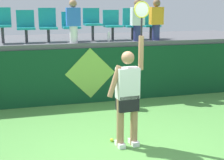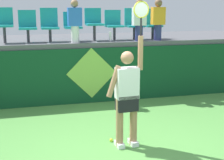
# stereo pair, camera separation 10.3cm
# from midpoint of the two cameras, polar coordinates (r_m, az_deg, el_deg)

# --- Properties ---
(ground_plane) EXTENTS (40.00, 40.00, 0.00)m
(ground_plane) POSITION_cam_midpoint_polar(r_m,az_deg,el_deg) (5.73, 2.79, -12.80)
(ground_plane) COLOR #519342
(court_back_wall) EXTENTS (10.62, 0.20, 1.39)m
(court_back_wall) POSITION_cam_midpoint_polar(r_m,az_deg,el_deg) (8.57, -3.79, 0.80)
(court_back_wall) COLOR #0F4223
(court_back_wall) RESTS_ON ground_plane
(spectator_platform) EXTENTS (10.62, 2.72, 0.12)m
(spectator_platform) POSITION_cam_midpoint_polar(r_m,az_deg,el_deg) (9.72, -5.33, 6.72)
(spectator_platform) COLOR #56565B
(spectator_platform) RESTS_ON court_back_wall
(tennis_player) EXTENTS (0.75, 0.29, 2.51)m
(tennis_player) POSITION_cam_midpoint_polar(r_m,az_deg,el_deg) (5.83, 3.07, -2.31)
(tennis_player) COLOR white
(tennis_player) RESTS_ON ground_plane
(tennis_ball) EXTENTS (0.07, 0.07, 0.07)m
(tennis_ball) POSITION_cam_midpoint_polar(r_m,az_deg,el_deg) (6.29, 0.35, -10.05)
(tennis_ball) COLOR #D1E533
(tennis_ball) RESTS_ON ground_plane
(water_bottle) EXTENTS (0.07, 0.07, 0.25)m
(water_bottle) POSITION_cam_midpoint_polar(r_m,az_deg,el_deg) (8.75, 0.04, 7.31)
(water_bottle) COLOR white
(water_bottle) RESTS_ON spectator_platform
(stadium_chair_0) EXTENTS (0.44, 0.42, 0.86)m
(stadium_chair_0) POSITION_cam_midpoint_polar(r_m,az_deg,el_deg) (8.84, -17.38, 9.15)
(stadium_chair_0) COLOR #38383D
(stadium_chair_0) RESTS_ON spectator_platform
(stadium_chair_1) EXTENTS (0.44, 0.42, 0.80)m
(stadium_chair_1) POSITION_cam_midpoint_polar(r_m,az_deg,el_deg) (8.84, -13.68, 8.98)
(stadium_chair_1) COLOR #38383D
(stadium_chair_1) RESTS_ON spectator_platform
(stadium_chair_2) EXTENTS (0.44, 0.42, 0.85)m
(stadium_chair_2) POSITION_cam_midpoint_polar(r_m,az_deg,el_deg) (8.87, -10.13, 9.27)
(stadium_chair_2) COLOR #38383D
(stadium_chair_2) RESTS_ON spectator_platform
(stadium_chair_3) EXTENTS (0.44, 0.42, 0.75)m
(stadium_chair_3) POSITION_cam_midpoint_polar(r_m,az_deg,el_deg) (8.92, -6.32, 9.19)
(stadium_chair_3) COLOR #38383D
(stadium_chair_3) RESTS_ON spectator_platform
(stadium_chair_4) EXTENTS (0.44, 0.42, 0.84)m
(stadium_chair_4) POSITION_cam_midpoint_polar(r_m,az_deg,el_deg) (9.02, -2.76, 9.73)
(stadium_chair_4) COLOR #38383D
(stadium_chair_4) RESTS_ON spectator_platform
(stadium_chair_5) EXTENTS (0.44, 0.42, 0.79)m
(stadium_chair_5) POSITION_cam_midpoint_polar(r_m,az_deg,el_deg) (9.15, 0.61, 9.50)
(stadium_chair_5) COLOR #38383D
(stadium_chair_5) RESTS_ON spectator_platform
(stadium_chair_6) EXTENTS (0.44, 0.42, 0.83)m
(stadium_chair_6) POSITION_cam_midpoint_polar(r_m,az_deg,el_deg) (9.32, 3.94, 9.60)
(stadium_chair_6) COLOR #38383D
(stadium_chair_6) RESTS_ON spectator_platform
(stadium_chair_7) EXTENTS (0.44, 0.42, 0.81)m
(stadium_chair_7) POSITION_cam_midpoint_polar(r_m,az_deg,el_deg) (9.50, 7.02, 9.54)
(stadium_chair_7) COLOR #38383D
(stadium_chair_7) RESTS_ON spectator_platform
(spectator_0) EXTENTS (0.34, 0.20, 1.05)m
(spectator_0) POSITION_cam_midpoint_polar(r_m,az_deg,el_deg) (8.51, -5.92, 9.90)
(spectator_0) COLOR white
(spectator_0) RESTS_ON spectator_platform
(spectator_1) EXTENTS (0.34, 0.20, 1.06)m
(spectator_1) POSITION_cam_midpoint_polar(r_m,az_deg,el_deg) (8.87, 4.92, 10.10)
(spectator_1) COLOR navy
(spectator_1) RESTS_ON spectator_platform
(spectator_2) EXTENTS (0.34, 0.20, 1.06)m
(spectator_2) POSITION_cam_midpoint_polar(r_m,az_deg,el_deg) (9.09, 8.07, 10.09)
(spectator_2) COLOR navy
(spectator_2) RESTS_ON spectator_platform
(wall_signage_mount) EXTENTS (1.27, 0.01, 1.40)m
(wall_signage_mount) POSITION_cam_midpoint_polar(r_m,az_deg,el_deg) (8.66, -3.03, -3.80)
(wall_signage_mount) COLOR #0F4223
(wall_signage_mount) RESTS_ON ground_plane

